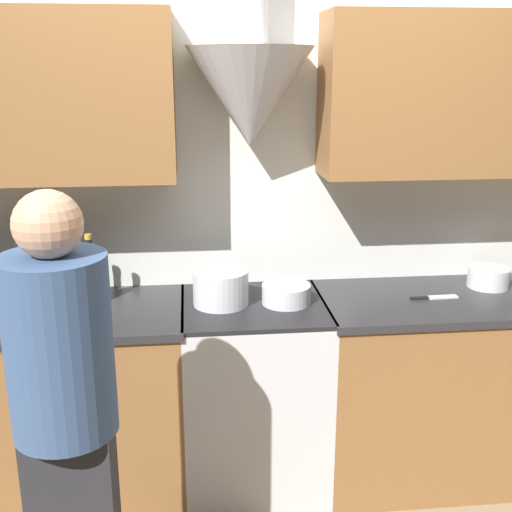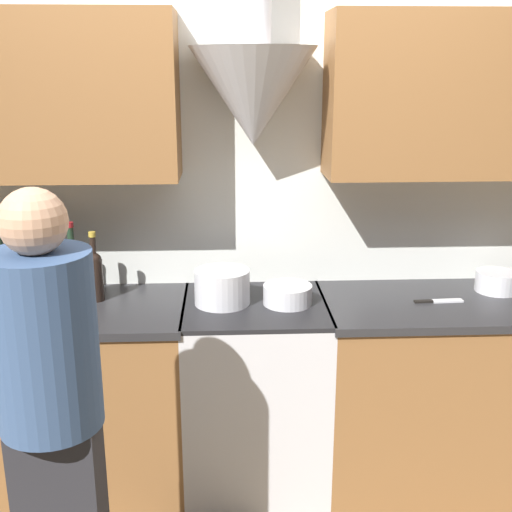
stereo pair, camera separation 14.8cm
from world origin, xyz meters
The scene contains 14 objects.
wall_back centered at (-0.01, 0.61, 1.47)m, with size 8.40×0.55×2.60m.
counter_left centered at (-0.90, 0.34, 0.46)m, with size 1.18×0.62×0.91m.
counter_right centered at (0.88, 0.34, 0.46)m, with size 1.13×0.62×0.91m.
stove_range centered at (0.00, 0.34, 0.46)m, with size 0.64×0.60×0.91m.
wine_bottle_3 centered at (-1.10, 0.39, 1.04)m, with size 0.08×0.08×0.33m.
wine_bottle_4 centered at (-1.00, 0.40, 1.05)m, with size 0.08×0.08×0.34m.
wine_bottle_5 centered at (-0.90, 0.42, 1.05)m, with size 0.08×0.08×0.36m.
wine_bottle_6 centered at (-0.80, 0.41, 1.05)m, with size 0.07×0.07×0.36m.
wine_bottle_7 centered at (-0.71, 0.42, 1.04)m, with size 0.07×0.07×0.32m.
stock_pot centered at (-0.14, 0.35, 0.99)m, with size 0.25×0.25×0.16m.
mixing_bowl centered at (0.14, 0.33, 0.95)m, with size 0.22×0.22×0.09m.
saucepan centered at (1.14, 0.45, 0.96)m, with size 0.20×0.20×0.09m.
chefs_knife centered at (0.82, 0.32, 0.91)m, with size 0.22×0.04×0.01m.
person_foreground_left centered at (-0.65, -0.60, 0.90)m, with size 0.30×0.30×1.61m.
Camera 2 is at (-0.13, -2.33, 1.92)m, focal length 45.00 mm.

